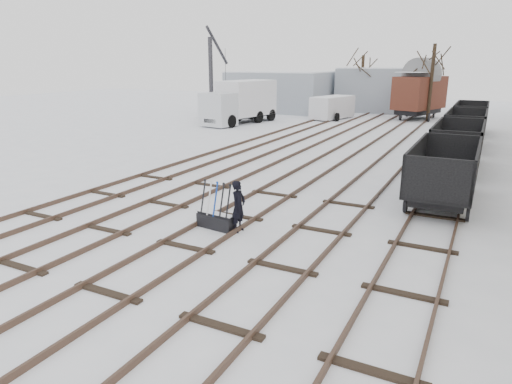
% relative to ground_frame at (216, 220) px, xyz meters
% --- Properties ---
extents(ground, '(120.00, 120.00, 0.00)m').
position_rel_ground_frame_xyz_m(ground, '(0.04, -1.74, -0.28)').
color(ground, white).
rests_on(ground, ground).
extents(tracks, '(13.90, 52.00, 0.16)m').
position_rel_ground_frame_xyz_m(tracks, '(0.04, 11.93, -0.21)').
color(tracks, black).
rests_on(tracks, ground).
extents(shed_left, '(10.00, 8.00, 4.10)m').
position_rel_ground_frame_xyz_m(shed_left, '(-12.96, 34.26, 1.76)').
color(shed_left, '#98A1AB').
rests_on(shed_left, ground).
extents(shed_right, '(7.00, 6.00, 4.50)m').
position_rel_ground_frame_xyz_m(shed_right, '(-3.96, 38.26, 1.96)').
color(shed_right, '#98A1AB').
rests_on(shed_right, ground).
extents(ground_frame, '(1.34, 0.58, 1.49)m').
position_rel_ground_frame_xyz_m(ground_frame, '(0.00, 0.00, 0.00)').
color(ground_frame, black).
rests_on(ground_frame, ground).
extents(worker, '(0.41, 0.60, 1.61)m').
position_rel_ground_frame_xyz_m(worker, '(0.75, 0.10, 0.52)').
color(worker, black).
rests_on(worker, ground).
extents(freight_wagon_a, '(2.17, 5.42, 2.21)m').
position_rel_ground_frame_xyz_m(freight_wagon_a, '(6.04, 6.09, 0.56)').
color(freight_wagon_a, black).
rests_on(freight_wagon_a, ground).
extents(freight_wagon_b, '(2.17, 5.42, 2.21)m').
position_rel_ground_frame_xyz_m(freight_wagon_b, '(6.04, 12.49, 0.56)').
color(freight_wagon_b, black).
rests_on(freight_wagon_b, ground).
extents(freight_wagon_c, '(2.17, 5.42, 2.21)m').
position_rel_ground_frame_xyz_m(freight_wagon_c, '(6.04, 18.89, 0.56)').
color(freight_wagon_c, black).
rests_on(freight_wagon_c, ground).
extents(freight_wagon_d, '(2.17, 5.42, 2.21)m').
position_rel_ground_frame_xyz_m(freight_wagon_d, '(6.04, 25.29, 0.56)').
color(freight_wagon_d, black).
rests_on(freight_wagon_d, ground).
extents(box_van_wagon, '(4.53, 6.16, 4.21)m').
position_rel_ground_frame_xyz_m(box_van_wagon, '(1.34, 32.79, 2.17)').
color(box_van_wagon, black).
rests_on(box_van_wagon, ground).
extents(lorry, '(3.45, 8.08, 3.55)m').
position_rel_ground_frame_xyz_m(lorry, '(-11.69, 22.72, 1.54)').
color(lorry, black).
rests_on(lorry, ground).
extents(panel_van, '(3.10, 5.02, 2.06)m').
position_rel_ground_frame_xyz_m(panel_van, '(-5.67, 29.23, 0.79)').
color(panel_van, silver).
rests_on(panel_van, ground).
extents(crane, '(1.84, 4.83, 8.15)m').
position_rel_ground_frame_xyz_m(crane, '(-15.97, 25.15, 1.86)').
color(crane, '#2B2B2F').
rests_on(crane, ground).
extents(tree_far_left, '(0.30, 0.30, 5.70)m').
position_rel_ground_frame_xyz_m(tree_far_left, '(-4.74, 35.67, 2.57)').
color(tree_far_left, black).
rests_on(tree_far_left, ground).
extents(tree_far_right, '(0.30, 0.30, 6.55)m').
position_rel_ground_frame_xyz_m(tree_far_right, '(2.39, 31.42, 2.99)').
color(tree_far_right, black).
rests_on(tree_far_right, ground).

